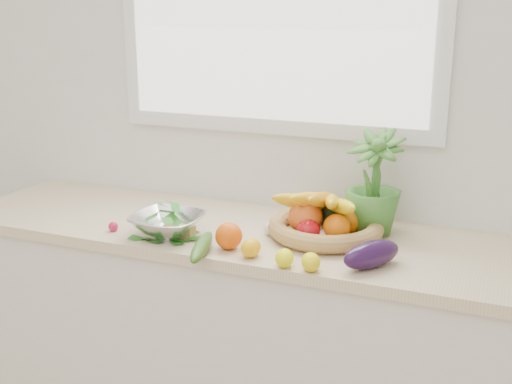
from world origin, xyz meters
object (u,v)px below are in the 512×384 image
at_px(apple, 308,231).
at_px(fruit_basket, 325,221).
at_px(cucumber, 202,247).
at_px(potted_herb, 374,181).
at_px(colander_with_spinach, 167,219).
at_px(eggplant, 372,254).

relative_size(apple, fruit_basket, 0.19).
distance_m(cucumber, fruit_basket, 0.45).
bearing_deg(potted_herb, colander_with_spinach, -155.16).
bearing_deg(potted_herb, apple, -135.19).
relative_size(eggplant, cucumber, 0.81).
bearing_deg(cucumber, apple, 37.98).
height_order(apple, fruit_basket, fruit_basket).
height_order(eggplant, colander_with_spinach, colander_with_spinach).
relative_size(apple, colander_with_spinach, 0.33).
xyz_separation_m(potted_herb, fruit_basket, (-0.15, -0.09, -0.14)).
height_order(fruit_basket, colander_with_spinach, fruit_basket).
xyz_separation_m(apple, colander_with_spinach, (-0.48, -0.13, 0.02)).
bearing_deg(apple, fruit_basket, 68.53).
bearing_deg(eggplant, fruit_basket, 134.84).
height_order(cucumber, fruit_basket, fruit_basket).
relative_size(cucumber, colander_with_spinach, 1.05).
bearing_deg(colander_with_spinach, apple, 14.76).
relative_size(cucumber, potted_herb, 0.73).
bearing_deg(cucumber, eggplant, 10.21).
relative_size(apple, potted_herb, 0.23).
distance_m(apple, potted_herb, 0.29).
bearing_deg(fruit_basket, colander_with_spinach, -157.63).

